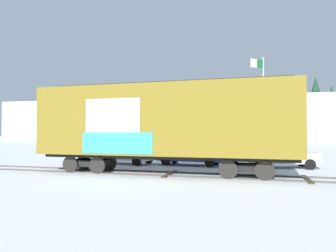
{
  "coord_description": "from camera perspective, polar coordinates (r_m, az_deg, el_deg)",
  "views": [
    {
      "loc": [
        5.49,
        -15.89,
        2.28
      ],
      "look_at": [
        0.57,
        2.62,
        2.66
      ],
      "focal_mm": 32.7,
      "sensor_mm": 36.0,
      "label": 1
    }
  ],
  "objects": [
    {
      "name": "parked_car_white",
      "position": [
        22.38,
        -8.31,
        -4.74
      ],
      "size": [
        4.77,
        2.53,
        1.7
      ],
      "color": "silver",
      "rests_on": "ground_plane"
    },
    {
      "name": "flagpole",
      "position": [
        27.83,
        17.01,
        5.64
      ],
      "size": [
        1.18,
        1.02,
        8.83
      ],
      "color": "silver",
      "rests_on": "ground_plane"
    },
    {
      "name": "parked_car_silver",
      "position": [
        20.99,
        20.35,
        -4.97
      ],
      "size": [
        4.47,
        2.39,
        1.74
      ],
      "color": "#B7BABF",
      "rests_on": "ground_plane"
    },
    {
      "name": "hillside",
      "position": [
        95.61,
        11.6,
        0.88
      ],
      "size": [
        129.77,
        42.44,
        15.88
      ],
      "color": "silver",
      "rests_on": "ground_plane"
    },
    {
      "name": "parked_car_blue",
      "position": [
        21.19,
        4.26,
        -4.87
      ],
      "size": [
        4.72,
        2.38,
        1.82
      ],
      "color": "navy",
      "rests_on": "ground_plane"
    },
    {
      "name": "track",
      "position": [
        16.29,
        4.46,
        -9.05
      ],
      "size": [
        60.01,
        2.75,
        0.08
      ],
      "color": "#4C4742",
      "rests_on": "ground_plane"
    },
    {
      "name": "ground_plane",
      "position": [
        16.97,
        -4.18,
        -8.87
      ],
      "size": [
        260.0,
        260.0,
        0.0
      ],
      "primitive_type": "plane",
      "color": "silver"
    },
    {
      "name": "freight_car",
      "position": [
        16.53,
        -0.99,
        0.8
      ],
      "size": [
        13.98,
        2.91,
        5.02
      ],
      "color": "olive",
      "rests_on": "ground_plane"
    }
  ]
}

